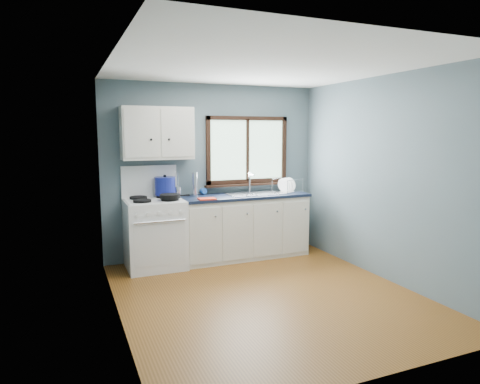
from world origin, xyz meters
name	(u,v)px	position (x,y,z in m)	size (l,w,h in m)	color
floor	(267,296)	(0.00, 0.00, -0.01)	(3.20, 3.60, 0.02)	brown
ceiling	(269,65)	(0.00, 0.00, 2.51)	(3.20, 3.60, 0.02)	white
wall_back	(213,171)	(0.00, 1.81, 1.25)	(3.20, 0.02, 2.50)	slate
wall_front	(383,213)	(0.00, -1.81, 1.25)	(3.20, 0.02, 2.50)	slate
wall_left	(114,193)	(-1.61, 0.00, 1.25)	(0.02, 3.60, 2.50)	slate
wall_right	(385,178)	(1.61, 0.00, 1.25)	(0.02, 3.60, 2.50)	slate
gas_range	(155,232)	(-0.95, 1.47, 0.49)	(0.76, 0.69, 1.36)	white
base_cabinets	(244,229)	(0.36, 1.49, 0.41)	(1.85, 0.60, 0.88)	silver
countertop	(244,196)	(0.36, 1.49, 0.90)	(1.89, 0.64, 0.04)	black
sink	(255,198)	(0.54, 1.49, 0.86)	(0.84, 0.46, 0.44)	silver
window	(247,155)	(0.54, 1.77, 1.48)	(1.36, 0.10, 1.03)	#9EC6A8
upper_cabinets	(157,133)	(-0.85, 1.63, 1.80)	(0.95, 0.35, 0.70)	silver
skillet	(170,196)	(-0.77, 1.31, 0.99)	(0.40, 0.27, 0.05)	black
stockpot	(165,186)	(-0.76, 1.63, 1.09)	(0.37, 0.37, 0.28)	navy
utensil_crock	(177,191)	(-0.59, 1.64, 1.00)	(0.14, 0.14, 0.37)	silver
thermos	(195,184)	(-0.33, 1.65, 1.09)	(0.08, 0.08, 0.33)	silver
soap_bottle	(205,187)	(-0.16, 1.70, 1.04)	(0.09, 0.09, 0.23)	#2051AA
dish_towel	(207,199)	(-0.28, 1.26, 0.93)	(0.23, 0.17, 0.02)	red
dish_rack	(287,188)	(1.09, 1.52, 0.98)	(0.50, 0.45, 0.21)	silver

